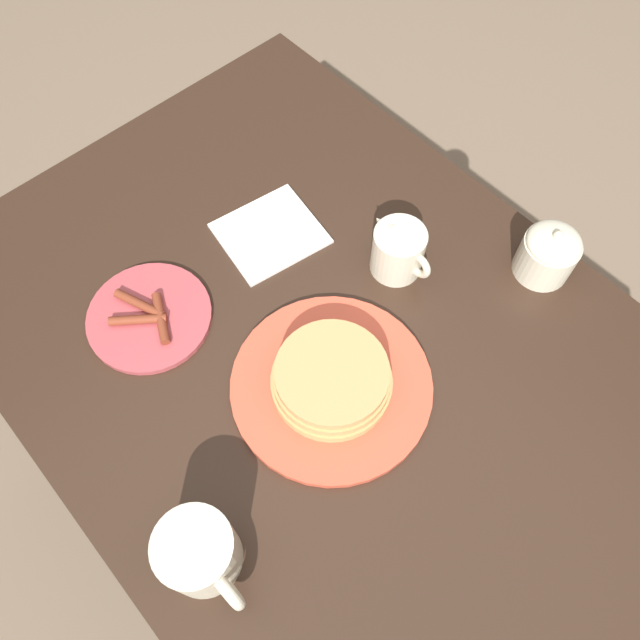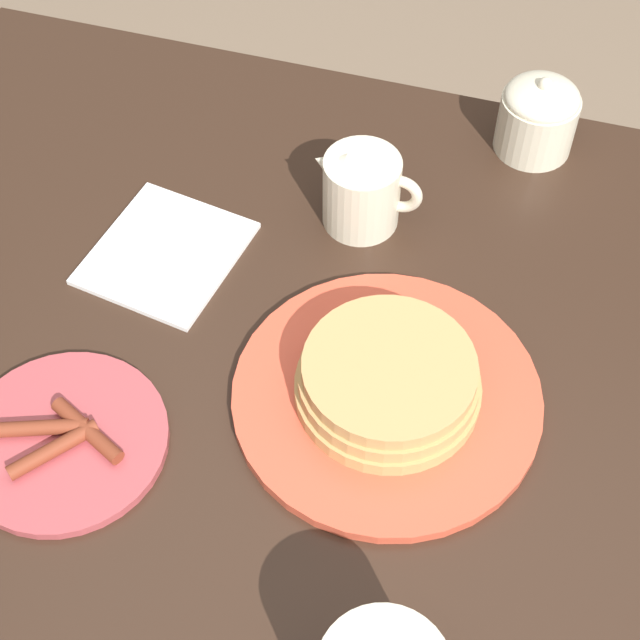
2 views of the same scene
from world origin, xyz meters
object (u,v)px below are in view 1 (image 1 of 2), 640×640
side_plate_bacon (149,316)px  creamer_pitcher (398,250)px  pancake_plate (332,381)px  sugar_bowl (549,253)px  coffee_mug (200,554)px  napkin (270,233)px

side_plate_bacon → creamer_pitcher: bearing=61.9°
pancake_plate → side_plate_bacon: size_ratio=1.53×
side_plate_bacon → sugar_bowl: size_ratio=1.94×
coffee_mug → napkin: (-0.33, 0.38, -0.05)m
napkin → side_plate_bacon: bearing=-90.7°
sugar_bowl → coffee_mug: bearing=-90.7°
pancake_plate → creamer_pitcher: size_ratio=2.41×
coffee_mug → napkin: coffee_mug is taller
pancake_plate → coffee_mug: (0.07, -0.27, 0.03)m
napkin → creamer_pitcher: bearing=30.7°
pancake_plate → creamer_pitcher: 0.23m
side_plate_bacon → napkin: bearing=89.3°
pancake_plate → napkin: pancake_plate is taller
pancake_plate → sugar_bowl: size_ratio=2.97×
creamer_pitcher → sugar_bowl: bearing=46.1°
side_plate_bacon → coffee_mug: (0.33, -0.14, 0.04)m
sugar_bowl → napkin: size_ratio=0.55×
sugar_bowl → pancake_plate: bearing=-101.1°
sugar_bowl → side_plate_bacon: bearing=-123.9°
pancake_plate → coffee_mug: size_ratio=2.20×
side_plate_bacon → creamer_pitcher: 0.39m
creamer_pitcher → sugar_bowl: (0.16, 0.16, 0.00)m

